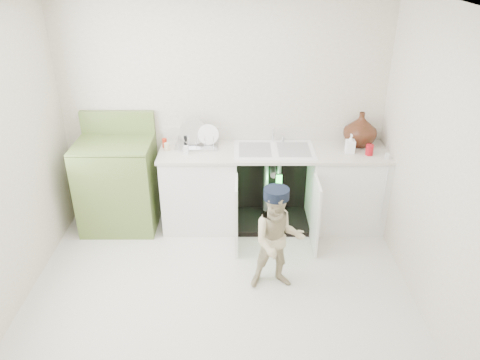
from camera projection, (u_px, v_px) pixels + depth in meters
name	position (u px, v px, depth m)	size (l,w,h in m)	color
ground	(220.00, 292.00, 4.29)	(3.50, 3.50, 0.00)	beige
room_shell	(217.00, 170.00, 3.72)	(6.00, 5.50, 1.26)	beige
counter_run	(277.00, 184.00, 5.15)	(2.44, 1.02, 1.27)	silver
avocado_stove	(118.00, 183.00, 5.11)	(0.80, 0.65, 1.25)	olive
repair_worker	(278.00, 239.00, 4.16)	(0.52, 0.96, 1.01)	beige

